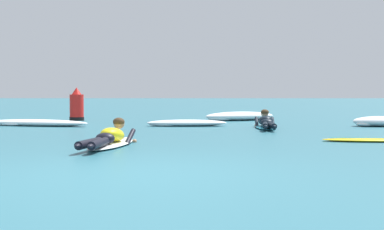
# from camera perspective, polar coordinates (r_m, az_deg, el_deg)

# --- Properties ---
(ground_plane) EXTENTS (120.00, 120.00, 0.00)m
(ground_plane) POSITION_cam_1_polar(r_m,az_deg,el_deg) (16.52, -2.33, -0.92)
(ground_plane) COLOR #2D6B7A
(surfer_near) EXTENTS (0.84, 2.60, 0.53)m
(surfer_near) POSITION_cam_1_polar(r_m,az_deg,el_deg) (9.78, -8.62, -2.48)
(surfer_near) COLOR white
(surfer_near) RESTS_ON ground
(surfer_far) EXTENTS (0.65, 2.50, 0.53)m
(surfer_far) POSITION_cam_1_polar(r_m,az_deg,el_deg) (14.49, 7.79, -0.85)
(surfer_far) COLOR #2DB2D1
(surfer_far) RESTS_ON ground
(drifting_surfboard) EXTENTS (1.92, 0.64, 0.16)m
(drifting_surfboard) POSITION_cam_1_polar(r_m,az_deg,el_deg) (11.21, 18.35, -2.49)
(drifting_surfboard) COLOR yellow
(drifting_surfboard) RESTS_ON ground
(whitewater_front) EXTENTS (2.28, 0.73, 0.18)m
(whitewater_front) POSITION_cam_1_polar(r_m,az_deg,el_deg) (15.38, -0.54, -0.85)
(whitewater_front) COLOR white
(whitewater_front) RESTS_ON ground
(whitewater_mid_left) EXTENTS (3.21, 1.30, 0.19)m
(whitewater_mid_left) POSITION_cam_1_polar(r_m,az_deg,el_deg) (16.02, -16.01, -0.80)
(whitewater_mid_left) COLOR white
(whitewater_mid_left) RESTS_ON ground
(whitewater_mid_right) EXTENTS (1.59, 1.03, 0.29)m
(whitewater_mid_right) POSITION_cam_1_polar(r_m,az_deg,el_deg) (16.17, 19.01, -0.65)
(whitewater_mid_right) COLOR white
(whitewater_mid_right) RESTS_ON ground
(whitewater_back) EXTENTS (2.66, 1.81, 0.29)m
(whitewater_back) POSITION_cam_1_polar(r_m,az_deg,el_deg) (18.47, 5.04, -0.14)
(whitewater_back) COLOR white
(whitewater_back) RESTS_ON ground
(channel_marker_buoy) EXTENTS (0.49, 0.49, 1.12)m
(channel_marker_buoy) POSITION_cam_1_polar(r_m,az_deg,el_deg) (18.69, -12.00, 0.82)
(channel_marker_buoy) COLOR red
(channel_marker_buoy) RESTS_ON ground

